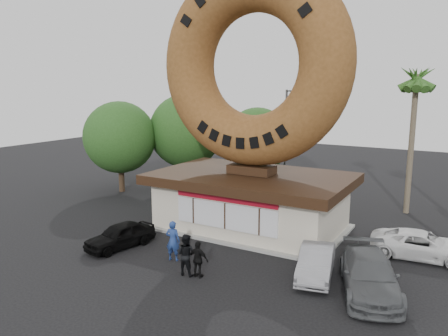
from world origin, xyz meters
TOP-DOWN VIEW (x-y plane):
  - ground at (0.00, 0.00)m, footprint 90.00×90.00m
  - donut_shop at (0.00, 5.98)m, footprint 11.20×7.20m
  - giant_donut at (0.00, 6.00)m, footprint 11.28×2.87m
  - tree_west at (-9.50, 13.00)m, footprint 6.00×6.00m
  - tree_mid at (-4.00, 15.00)m, footprint 5.20×5.20m
  - tree_far at (-13.00, 9.00)m, footprint 5.60×5.60m
  - palm_near at (7.50, 14.00)m, footprint 2.60×2.60m
  - street_lamp at (-1.86, 16.00)m, footprint 2.11×0.20m
  - person_left at (-1.08, -0.22)m, footprint 0.81×0.63m
  - person_center at (0.38, -1.25)m, footprint 0.96×0.78m
  - person_right at (1.02, -1.21)m, footprint 0.98×0.44m
  - car_black at (-4.49, -0.22)m, footprint 2.29×4.05m
  - car_silver at (5.46, 1.50)m, footprint 2.25×4.24m
  - car_grey at (7.84, 1.08)m, footprint 3.72×5.62m
  - car_white at (9.27, 6.07)m, footprint 4.97×2.67m

SIDE VIEW (x-z plane):
  - ground at x=0.00m, z-range 0.00..0.00m
  - car_black at x=-4.49m, z-range 0.00..1.30m
  - car_silver at x=5.46m, z-range 0.00..1.33m
  - car_white at x=9.27m, z-range 0.00..1.33m
  - car_grey at x=7.84m, z-range 0.00..1.51m
  - person_right at x=1.02m, z-range 0.00..1.66m
  - person_center at x=0.38m, z-range 0.00..1.88m
  - person_left at x=-1.08m, z-range 0.00..1.98m
  - donut_shop at x=0.00m, z-range -0.13..3.67m
  - tree_mid at x=-4.00m, z-range 0.70..7.33m
  - tree_far at x=-13.00m, z-range 0.76..7.90m
  - street_lamp at x=-1.86m, z-range 0.48..8.48m
  - tree_west at x=-9.50m, z-range 0.82..8.47m
  - palm_near at x=7.50m, z-range 3.54..13.29m
  - giant_donut at x=0.00m, z-range 3.80..15.08m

